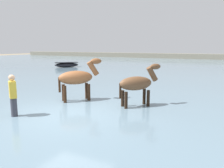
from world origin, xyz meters
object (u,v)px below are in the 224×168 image
horse_lead_chestnut (78,79)px  boat_near_starboard (67,65)px  person_spectator_far (13,98)px  horse_trailing_bay (137,84)px

horse_lead_chestnut → boat_near_starboard: size_ratio=0.83×
boat_near_starboard → person_spectator_far: (9.27, -14.36, 0.33)m
horse_trailing_bay → person_spectator_far: size_ratio=1.14×
horse_trailing_bay → person_spectator_far: (-3.13, -2.95, -0.23)m
horse_lead_chestnut → person_spectator_far: horse_lead_chestnut is taller
horse_trailing_bay → person_spectator_far: bearing=-136.8°
horse_trailing_bay → boat_near_starboard: bearing=137.4°
boat_near_starboard → person_spectator_far: bearing=-57.2°
person_spectator_far → boat_near_starboard: bearing=122.8°
boat_near_starboard → person_spectator_far: person_spectator_far is taller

